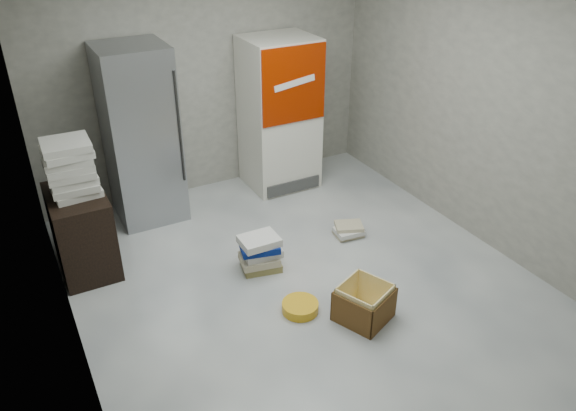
{
  "coord_description": "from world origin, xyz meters",
  "views": [
    {
      "loc": [
        -2.14,
        -3.48,
        3.21
      ],
      "look_at": [
        0.1,
        0.7,
        0.54
      ],
      "focal_mm": 35.0,
      "sensor_mm": 36.0,
      "label": 1
    }
  ],
  "objects_px": {
    "coke_cooler": "(279,114)",
    "wood_shelf": "(82,231)",
    "phonebook_stack_main": "(260,253)",
    "cardboard_box": "(364,305)",
    "steel_fridge": "(141,135)"
  },
  "relations": [
    {
      "from": "wood_shelf",
      "to": "steel_fridge",
      "type": "bearing_deg",
      "value": 41.31
    },
    {
      "from": "wood_shelf",
      "to": "phonebook_stack_main",
      "type": "relative_size",
      "value": 1.85
    },
    {
      "from": "steel_fridge",
      "to": "coke_cooler",
      "type": "height_order",
      "value": "steel_fridge"
    },
    {
      "from": "steel_fridge",
      "to": "wood_shelf",
      "type": "bearing_deg",
      "value": -138.69
    },
    {
      "from": "coke_cooler",
      "to": "wood_shelf",
      "type": "relative_size",
      "value": 2.25
    },
    {
      "from": "phonebook_stack_main",
      "to": "cardboard_box",
      "type": "height_order",
      "value": "phonebook_stack_main"
    },
    {
      "from": "wood_shelf",
      "to": "phonebook_stack_main",
      "type": "bearing_deg",
      "value": -29.29
    },
    {
      "from": "coke_cooler",
      "to": "cardboard_box",
      "type": "height_order",
      "value": "coke_cooler"
    },
    {
      "from": "coke_cooler",
      "to": "cardboard_box",
      "type": "bearing_deg",
      "value": -101.99
    },
    {
      "from": "wood_shelf",
      "to": "phonebook_stack_main",
      "type": "xyz_separation_m",
      "value": [
        1.46,
        -0.82,
        -0.22
      ]
    },
    {
      "from": "phonebook_stack_main",
      "to": "steel_fridge",
      "type": "bearing_deg",
      "value": 121.82
    },
    {
      "from": "steel_fridge",
      "to": "phonebook_stack_main",
      "type": "bearing_deg",
      "value": -67.79
    },
    {
      "from": "steel_fridge",
      "to": "wood_shelf",
      "type": "distance_m",
      "value": 1.23
    },
    {
      "from": "steel_fridge",
      "to": "wood_shelf",
      "type": "xyz_separation_m",
      "value": [
        -0.83,
        -0.73,
        -0.55
      ]
    },
    {
      "from": "steel_fridge",
      "to": "wood_shelf",
      "type": "relative_size",
      "value": 2.37
    }
  ]
}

